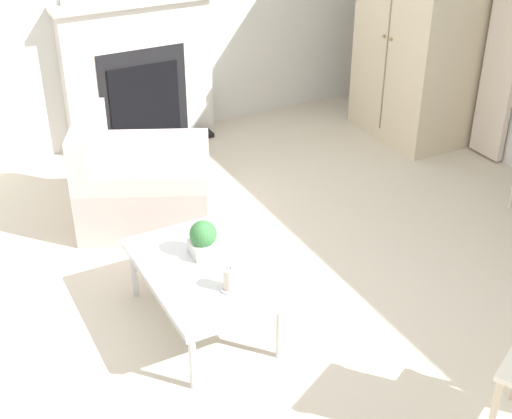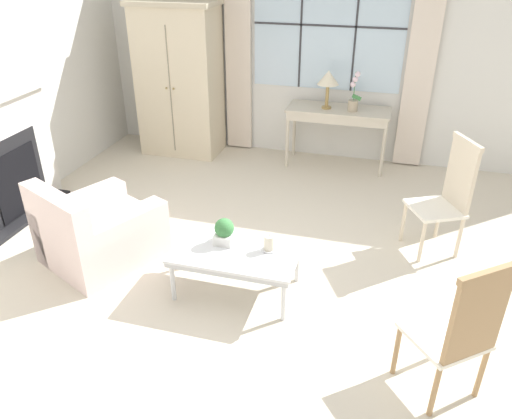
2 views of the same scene
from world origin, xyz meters
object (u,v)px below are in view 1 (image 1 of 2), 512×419
Objects in this scene: coffee_table at (201,274)px; armoire at (417,29)px; armchair_upholstered at (141,187)px; fireplace at (138,61)px; potted_plant_small at (203,239)px; pillar_candle at (231,280)px.

armoire is at bearing 120.55° from coffee_table.
armchair_upholstered is at bearing 175.20° from coffee_table.
fireplace is 10.07× the size of potted_plant_small.
armchair_upholstered is (1.34, -0.50, -0.50)m from fireplace.
fireplace is 1.14× the size of armoire.
armoire is at bearing 65.96° from fireplace.
coffee_table is 4.58× the size of potted_plant_small.
fireplace is at bearing 159.68° from armchair_upholstered.
armoire is at bearing 96.70° from armchair_upholstered.
armoire is 1.92× the size of coffee_table.
coffee_table is at bearing -165.59° from pillar_candle.
armoire is 3.41m from coffee_table.
potted_plant_small is 0.39m from pillar_candle.
potted_plant_small reaches higher than coffee_table.
pillar_candle is at bearing -1.31° from potted_plant_small.
pillar_candle is (1.64, -0.05, 0.21)m from armchair_upholstered.
fireplace reaches higher than armoire.
fireplace reaches higher than potted_plant_small.
coffee_table is at bearing -12.69° from fireplace.
fireplace is 1.51m from armchair_upholstered.
armoire reaches higher than coffee_table.
pillar_candle is (1.97, -2.82, -0.53)m from armoire.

